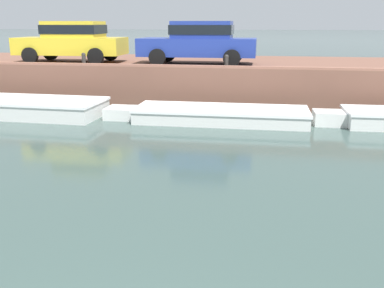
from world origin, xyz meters
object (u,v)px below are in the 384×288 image
(mooring_bollard_west, at_px, (84,58))
(mooring_bollard_mid, at_px, (226,61))
(boat_moored_west_white, at_px, (16,107))
(car_leftmost_yellow, at_px, (72,40))
(boat_moored_central_white, at_px, (213,115))
(car_left_inner_blue, at_px, (199,41))

(mooring_bollard_west, xyz_separation_m, mooring_bollard_mid, (5.16, 0.00, 0.00))
(boat_moored_west_white, relative_size, mooring_bollard_mid, 14.18)
(car_leftmost_yellow, xyz_separation_m, mooring_bollard_west, (0.91, -1.10, -0.61))
(boat_moored_central_white, xyz_separation_m, mooring_bollard_mid, (0.19, 1.96, 1.48))
(boat_moored_central_white, height_order, mooring_bollard_west, mooring_bollard_west)
(car_leftmost_yellow, height_order, car_left_inner_blue, same)
(boat_moored_west_white, height_order, mooring_bollard_west, mooring_bollard_west)
(boat_moored_west_white, height_order, car_leftmost_yellow, car_leftmost_yellow)
(boat_moored_west_white, bearing_deg, mooring_bollard_mid, 17.65)
(mooring_bollard_west, bearing_deg, car_leftmost_yellow, 129.75)
(car_left_inner_blue, relative_size, mooring_bollard_west, 9.62)
(boat_moored_central_white, bearing_deg, boat_moored_west_white, -178.52)
(mooring_bollard_west, bearing_deg, mooring_bollard_mid, 0.00)
(car_leftmost_yellow, relative_size, mooring_bollard_mid, 9.40)
(boat_moored_west_white, bearing_deg, boat_moored_central_white, 1.48)
(boat_moored_central_white, relative_size, mooring_bollard_mid, 14.12)
(boat_moored_central_white, bearing_deg, car_left_inner_blue, 106.71)
(mooring_bollard_mid, bearing_deg, mooring_bollard_west, 180.00)
(boat_moored_central_white, relative_size, car_left_inner_blue, 1.47)
(boat_moored_west_white, distance_m, boat_moored_central_white, 6.50)
(boat_moored_west_white, distance_m, car_left_inner_blue, 6.76)
(boat_moored_west_white, bearing_deg, car_leftmost_yellow, 79.21)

